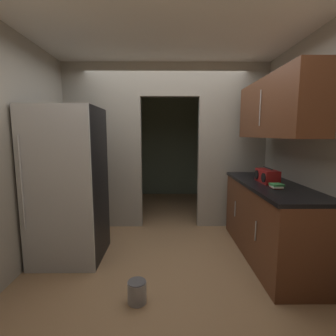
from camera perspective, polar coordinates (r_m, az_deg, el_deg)
name	(u,v)px	position (r m, az deg, el deg)	size (l,w,h in m)	color
ground	(166,262)	(3.20, -0.54, -20.80)	(20.00, 20.00, 0.00)	#93704C
kitchen_overhead_slab	(165,40)	(3.37, -0.60, 27.39)	(3.62, 6.46, 0.06)	silver
kitchen_partition	(164,143)	(4.04, -0.82, 5.85)	(3.22, 0.12, 2.63)	#9E998C
adjoining_room_shell	(166,144)	(5.65, -0.53, 5.61)	(3.22, 2.32, 2.63)	slate
refrigerator	(68,185)	(3.24, -22.01, -3.61)	(0.79, 0.78, 1.85)	black
lower_cabinet_run	(269,220)	(3.39, 22.16, -11.05)	(0.65, 1.82, 0.94)	brown
upper_cabinet_counterside	(275,108)	(3.24, 23.43, 12.54)	(0.36, 1.64, 0.69)	brown
boombox	(267,176)	(3.30, 21.75, -1.73)	(0.18, 0.37, 0.19)	maroon
book_stack	(276,186)	(2.99, 23.60, -3.80)	(0.13, 0.15, 0.05)	red
paint_can	(137,292)	(2.55, -7.26, -26.41)	(0.17, 0.17, 0.20)	#99999E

